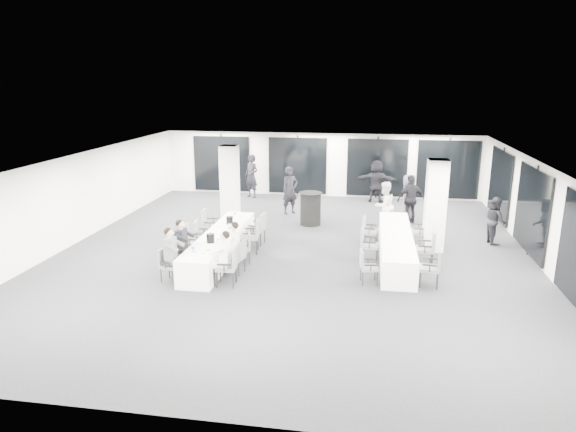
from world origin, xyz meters
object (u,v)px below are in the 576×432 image
(standing_guest_e, at_px, (408,194))
(chair_main_right_fourth, at_px, (253,234))
(banquet_table_side, at_px, (396,246))
(chair_main_right_mid, at_px, (245,246))
(standing_guest_a, at_px, (290,187))
(chair_main_left_mid, at_px, (190,239))
(standing_guest_g, at_px, (252,173))
(standing_guest_h, at_px, (496,217))
(chair_main_left_second, at_px, (178,250))
(chair_main_left_fourth, at_px, (200,233))
(chair_side_right_mid, at_px, (428,246))
(chair_main_right_far, at_px, (259,227))
(banquet_table_main, at_px, (220,246))
(standing_guest_d, at_px, (411,196))
(chair_side_left_far, at_px, (368,229))
(chair_main_right_near, at_px, (230,264))
(ice_bucket_near, at_px, (211,238))
(cocktail_table, at_px, (310,208))
(chair_side_right_far, at_px, (422,229))
(chair_side_left_near, at_px, (366,265))
(standing_guest_b, at_px, (384,202))
(chair_main_right_second, at_px, (238,255))
(chair_side_right_near, at_px, (433,265))
(chair_main_left_far, at_px, (209,223))
(ice_bucket_far, at_px, (230,220))
(chair_main_left_near, at_px, (168,262))
(chair_side_left_mid, at_px, (367,242))
(standing_guest_f, at_px, (376,178))

(standing_guest_e, bearing_deg, chair_main_right_fourth, 137.86)
(banquet_table_side, bearing_deg, chair_main_right_fourth, -177.59)
(chair_main_right_mid, relative_size, standing_guest_a, 0.41)
(chair_main_left_mid, distance_m, standing_guest_e, 8.43)
(chair_main_left_mid, bearing_deg, standing_guest_g, -178.14)
(banquet_table_side, relative_size, standing_guest_h, 2.91)
(chair_main_left_second, distance_m, chair_main_right_fourth, 2.43)
(chair_main_left_fourth, distance_m, chair_side_right_mid, 6.76)
(chair_main_right_far, distance_m, standing_guest_h, 7.51)
(banquet_table_main, height_order, chair_main_left_second, chair_main_left_second)
(chair_main_left_fourth, height_order, chair_main_right_fourth, chair_main_right_fourth)
(standing_guest_d, bearing_deg, standing_guest_a, -31.90)
(chair_side_left_far, height_order, chair_side_right_mid, chair_side_right_mid)
(chair_main_right_near, height_order, ice_bucket_near, ice_bucket_near)
(standing_guest_e, bearing_deg, chair_main_left_mid, 134.06)
(cocktail_table, xyz_separation_m, chair_side_right_far, (3.73, -2.05, -0.00))
(chair_side_left_near, relative_size, standing_guest_b, 0.46)
(standing_guest_h, bearing_deg, chair_main_right_second, 107.52)
(chair_main_right_near, bearing_deg, chair_side_right_near, -85.71)
(chair_main_right_near, height_order, chair_side_right_near, chair_main_right_near)
(chair_main_left_far, height_order, chair_main_right_near, chair_main_left_far)
(banquet_table_main, bearing_deg, chair_main_right_fourth, 36.48)
(chair_main_left_fourth, xyz_separation_m, chair_side_right_far, (6.74, 1.26, 0.08))
(chair_main_left_far, distance_m, chair_side_right_near, 7.30)
(cocktail_table, xyz_separation_m, ice_bucket_far, (-2.16, -2.98, 0.27))
(chair_main_right_second, xyz_separation_m, ice_bucket_near, (-0.82, 0.25, 0.35))
(cocktail_table, distance_m, chair_main_left_second, 5.95)
(chair_main_left_near, bearing_deg, ice_bucket_near, 153.74)
(chair_main_left_near, xyz_separation_m, chair_main_right_second, (1.65, 0.79, 0.02))
(ice_bucket_near, bearing_deg, banquet_table_side, 18.32)
(cocktail_table, distance_m, chair_side_right_near, 6.39)
(chair_main_right_far, bearing_deg, chair_main_left_fourth, 121.23)
(chair_side_left_near, bearing_deg, standing_guest_d, 157.18)
(banquet_table_main, relative_size, standing_guest_g, 2.32)
(chair_main_left_second, distance_m, chair_side_right_far, 7.42)
(chair_side_left_mid, distance_m, standing_guest_f, 7.57)
(chair_main_left_near, height_order, chair_main_left_second, chair_main_left_second)
(banquet_table_main, distance_m, chair_side_left_near, 4.44)
(chair_main_left_mid, distance_m, chair_main_left_far, 1.76)
(chair_side_right_mid, height_order, standing_guest_g, standing_guest_g)
(chair_side_left_near, height_order, standing_guest_e, standing_guest_e)
(chair_main_right_fourth, bearing_deg, chair_main_right_far, -6.95)
(chair_side_left_mid, height_order, chair_side_right_mid, chair_side_right_mid)
(chair_main_right_near, xyz_separation_m, standing_guest_f, (3.68, 9.92, 0.46))
(chair_main_left_far, relative_size, chair_main_right_fourth, 1.00)
(chair_main_left_second, bearing_deg, chair_main_right_near, 63.43)
(chair_main_right_mid, height_order, standing_guest_h, standing_guest_h)
(chair_main_right_near, height_order, chair_side_left_near, chair_main_right_near)
(chair_side_left_near, relative_size, standing_guest_d, 0.43)
(banquet_table_main, xyz_separation_m, standing_guest_h, (8.23, 2.75, 0.48))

